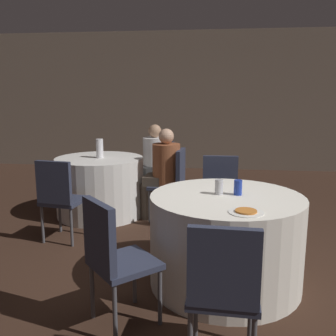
{
  "coord_description": "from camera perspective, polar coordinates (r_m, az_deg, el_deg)",
  "views": [
    {
      "loc": [
        -0.01,
        -2.88,
        1.55
      ],
      "look_at": [
        -0.44,
        0.63,
        0.85
      ],
      "focal_mm": 40.0,
      "sensor_mm": 36.0,
      "label": 1
    }
  ],
  "objects": [
    {
      "name": "ground_plane",
      "position": [
        3.27,
        6.65,
        -17.22
      ],
      "size": [
        16.0,
        16.0,
        0.0
      ],
      "primitive_type": "plane",
      "color": "#382319"
    },
    {
      "name": "wall_back",
      "position": [
        7.82,
        7.22,
        10.05
      ],
      "size": [
        16.0,
        0.06,
        2.8
      ],
      "color": "gray",
      "rests_on": "ground_plane"
    },
    {
      "name": "table_near",
      "position": [
        3.16,
        8.78,
        -10.77
      ],
      "size": [
        1.24,
        1.24,
        0.75
      ],
      "color": "white",
      "rests_on": "ground_plane"
    },
    {
      "name": "table_far",
      "position": [
        4.93,
        -10.29,
        -2.76
      ],
      "size": [
        1.12,
        1.12,
        0.75
      ],
      "color": "white",
      "rests_on": "ground_plane"
    },
    {
      "name": "chair_near_south",
      "position": [
        2.16,
        8.43,
        -17.14
      ],
      "size": [
        0.42,
        0.42,
        0.89
      ],
      "rotation": [
        0.0,
        0.0,
        -0.04
      ],
      "color": "#2D3347",
      "rests_on": "ground_plane"
    },
    {
      "name": "chair_near_southwest",
      "position": [
        2.54,
        -8.53,
        -12.6
      ],
      "size": [
        0.57,
        0.57,
        0.89
      ],
      "rotation": [
        0.0,
        0.0,
        -0.83
      ],
      "color": "#2D3347",
      "rests_on": "ground_plane"
    },
    {
      "name": "chair_near_north",
      "position": [
        4.09,
        7.95,
        -3.31
      ],
      "size": [
        0.41,
        0.42,
        0.89
      ],
      "rotation": [
        0.0,
        0.0,
        -3.11
      ],
      "color": "#2D3347",
      "rests_on": "ground_plane"
    },
    {
      "name": "chair_far_east",
      "position": [
        4.61,
        0.87,
        -1.55
      ],
      "size": [
        0.44,
        0.44,
        0.89
      ],
      "rotation": [
        0.0,
        0.0,
        1.48
      ],
      "color": "#2D3347",
      "rests_on": "ground_plane"
    },
    {
      "name": "chair_far_south",
      "position": [
        4.06,
        -16.27,
        -3.76
      ],
      "size": [
        0.45,
        0.46,
        0.89
      ],
      "rotation": [
        0.0,
        0.0,
        -0.14
      ],
      "color": "#2D3347",
      "rests_on": "ground_plane"
    },
    {
      "name": "chair_far_northeast",
      "position": [
        5.4,
        -1.18,
        0.35
      ],
      "size": [
        0.57,
        0.57,
        0.89
      ],
      "rotation": [
        0.0,
        0.0,
        -3.93
      ],
      "color": "#2D3347",
      "rests_on": "ground_plane"
    },
    {
      "name": "person_floral_shirt",
      "position": [
        4.63,
        -1.09,
        -0.89
      ],
      "size": [
        0.51,
        0.36,
        1.14
      ],
      "rotation": [
        0.0,
        0.0,
        1.48
      ],
      "color": "#4C4238",
      "rests_on": "ground_plane"
    },
    {
      "name": "person_white_shirt",
      "position": [
        5.3,
        -2.59,
        0.61
      ],
      "size": [
        0.48,
        0.48,
        1.13
      ],
      "rotation": [
        0.0,
        0.0,
        -3.93
      ],
      "color": "#282828",
      "rests_on": "ground_plane"
    },
    {
      "name": "pizza_plate_near",
      "position": [
        2.64,
        11.81,
        -6.53
      ],
      "size": [
        0.24,
        0.24,
        0.02
      ],
      "color": "white",
      "rests_on": "table_near"
    },
    {
      "name": "soda_can_blue",
      "position": [
        3.06,
        10.61,
        -2.94
      ],
      "size": [
        0.07,
        0.07,
        0.12
      ],
      "color": "#1E38A5",
      "rests_on": "table_near"
    },
    {
      "name": "soda_can_silver",
      "position": [
        3.06,
        7.78,
        -2.88
      ],
      "size": [
        0.07,
        0.07,
        0.12
      ],
      "color": "silver",
      "rests_on": "table_near"
    },
    {
      "name": "bottle_far",
      "position": [
        4.82,
        -10.38,
        2.95
      ],
      "size": [
        0.09,
        0.09,
        0.24
      ],
      "color": "white",
      "rests_on": "table_far"
    }
  ]
}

